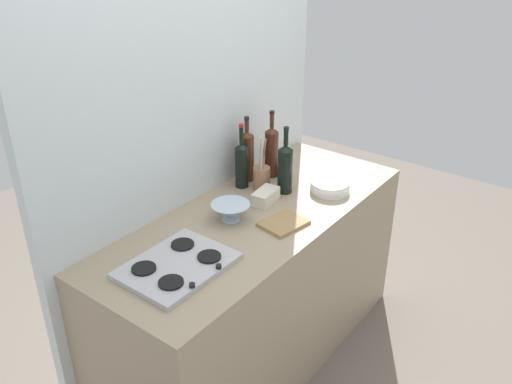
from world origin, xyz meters
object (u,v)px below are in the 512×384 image
Objects in this scene: utensil_crock at (262,176)px; wine_bottle_rightmost at (242,164)px; plate_stack at (330,187)px; condiment_jar_front at (285,171)px; wine_bottle_leftmost at (271,151)px; mixing_bowl at (231,211)px; wine_bottle_mid_left at (247,155)px; stovetop_hob at (177,266)px; cutting_board at (283,223)px; butter_dish at (266,196)px; wine_bottle_mid_right at (285,168)px.

wine_bottle_rightmost is at bearing 111.80° from utensil_crock.
plate_stack is 0.28m from condiment_jar_front.
mixing_bowl is at bearing -165.34° from wine_bottle_leftmost.
wine_bottle_leftmost is at bearing -30.76° from wine_bottle_mid_left.
mixing_bowl is 2.38× the size of condiment_jar_front.
stovetop_hob is 0.57m from cutting_board.
wine_bottle_rightmost reaches higher than utensil_crock.
condiment_jar_front is at bearing 7.82° from stovetop_hob.
wine_bottle_rightmost is at bearing -160.39° from wine_bottle_mid_left.
utensil_crock is at bearing 51.95° from cutting_board.
stovetop_hob reaches higher than cutting_board.
mixing_bowl reaches higher than butter_dish.
wine_bottle_rightmost is 1.88× the size of mixing_bowl.
utensil_crock reaches higher than cutting_board.
stovetop_hob is 2.84× the size of butter_dish.
plate_stack is 0.38m from wine_bottle_leftmost.
wine_bottle_mid_left is at bearing 108.93° from plate_stack.
wine_bottle_rightmost is at bearing 29.97° from mixing_bowl.
cutting_board is (-0.20, -0.41, -0.12)m from wine_bottle_rightmost.
cutting_board is at bearing -128.05° from utensil_crock.
utensil_crock is at bearing 44.13° from butter_dish.
mixing_bowl reaches higher than condiment_jar_front.
condiment_jar_front is at bearing 15.71° from butter_dish.
wine_bottle_mid_left is 4.59× the size of condiment_jar_front.
wine_bottle_leftmost is (0.96, 0.21, 0.13)m from stovetop_hob.
wine_bottle_leftmost is 1.83× the size of cutting_board.
cutting_board is at bearing -15.13° from stovetop_hob.
stovetop_hob is 1.23× the size of wine_bottle_mid_left.
utensil_crock is (0.79, 0.16, 0.06)m from stovetop_hob.
butter_dish reaches higher than plate_stack.
mixing_bowl is at bearing 157.34° from plate_stack.
butter_dish is 0.24m from cutting_board.
wine_bottle_mid_right is 0.19m from butter_dish.
condiment_jar_front is (0.22, -0.13, -0.09)m from wine_bottle_rightmost.
condiment_jar_front is (0.14, 0.09, -0.10)m from wine_bottle_mid_right.
wine_bottle_rightmost is 1.71× the size of cutting_board.
condiment_jar_front reaches higher than cutting_board.
mixing_bowl is (0.44, 0.08, 0.03)m from stovetop_hob.
mixing_bowl is at bearing -150.03° from wine_bottle_rightmost.
stovetop_hob is 2.17× the size of cutting_board.
wine_bottle_mid_left is 1.03× the size of wine_bottle_rightmost.
wine_bottle_leftmost is 0.55m from mixing_bowl.
mixing_bowl is (-0.40, 0.04, -0.09)m from wine_bottle_mid_right.
wine_bottle_mid_right is 2.29× the size of butter_dish.
stovetop_hob is 0.85m from wine_bottle_mid_right.
plate_stack is 0.69× the size of utensil_crock.
wine_bottle_mid_right is at bearing 2.77° from stovetop_hob.
wine_bottle_leftmost is 0.19m from utensil_crock.
mixing_bowl reaches higher than stovetop_hob.
wine_bottle_mid_left is 0.09m from wine_bottle_rightmost.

